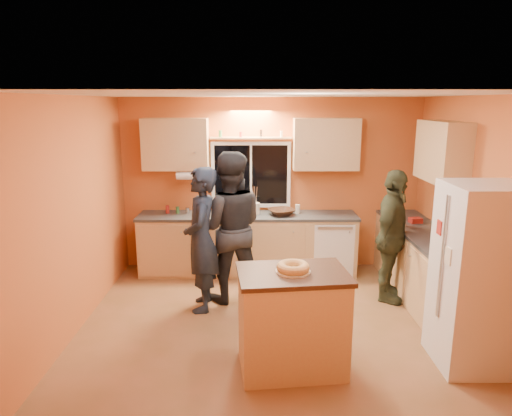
{
  "coord_description": "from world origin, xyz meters",
  "views": [
    {
      "loc": [
        -0.26,
        -4.86,
        2.52
      ],
      "look_at": [
        -0.23,
        0.4,
        1.3
      ],
      "focal_mm": 32.0,
      "sensor_mm": 36.0,
      "label": 1
    }
  ],
  "objects_px": {
    "island": "(292,320)",
    "person_right": "(392,236)",
    "person_center": "(229,228)",
    "person_left": "(201,240)",
    "refrigerator": "(479,277)"
  },
  "relations": [
    {
      "from": "island",
      "to": "person_right",
      "type": "relative_size",
      "value": 0.64
    },
    {
      "from": "person_center",
      "to": "person_right",
      "type": "xyz_separation_m",
      "value": [
        2.07,
        -0.03,
        -0.11
      ]
    },
    {
      "from": "person_left",
      "to": "person_right",
      "type": "distance_m",
      "value": 2.41
    },
    {
      "from": "person_left",
      "to": "person_right",
      "type": "height_order",
      "value": "person_left"
    },
    {
      "from": "island",
      "to": "person_center",
      "type": "xyz_separation_m",
      "value": [
        -0.68,
        1.6,
        0.47
      ]
    },
    {
      "from": "person_left",
      "to": "island",
      "type": "bearing_deg",
      "value": 33.17
    },
    {
      "from": "island",
      "to": "person_left",
      "type": "xyz_separation_m",
      "value": [
        -1.0,
        1.34,
        0.39
      ]
    },
    {
      "from": "island",
      "to": "person_left",
      "type": "bearing_deg",
      "value": 120.55
    },
    {
      "from": "person_left",
      "to": "refrigerator",
      "type": "bearing_deg",
      "value": 62.06
    },
    {
      "from": "island",
      "to": "person_left",
      "type": "distance_m",
      "value": 1.72
    },
    {
      "from": "person_left",
      "to": "person_center",
      "type": "distance_m",
      "value": 0.43
    },
    {
      "from": "refrigerator",
      "to": "island",
      "type": "xyz_separation_m",
      "value": [
        -1.79,
        -0.08,
        -0.4
      ]
    },
    {
      "from": "island",
      "to": "person_right",
      "type": "xyz_separation_m",
      "value": [
        1.4,
        1.58,
        0.36
      ]
    },
    {
      "from": "refrigerator",
      "to": "person_left",
      "type": "xyz_separation_m",
      "value": [
        -2.79,
        1.26,
        -0.01
      ]
    },
    {
      "from": "refrigerator",
      "to": "island",
      "type": "distance_m",
      "value": 1.83
    }
  ]
}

